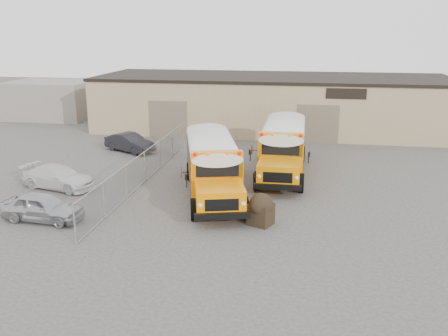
% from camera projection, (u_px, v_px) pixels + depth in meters
% --- Properties ---
extents(ground, '(120.00, 120.00, 0.00)m').
position_uv_depth(ground, '(239.00, 205.00, 25.51)').
color(ground, '#413E3B').
rests_on(ground, ground).
extents(warehouse, '(30.20, 10.20, 4.67)m').
position_uv_depth(warehouse, '(272.00, 102.00, 43.81)').
color(warehouse, '#8E7E58').
rests_on(warehouse, ground).
extents(chainlink_fence, '(0.07, 18.07, 1.81)m').
position_uv_depth(chainlink_fence, '(145.00, 167.00, 29.10)').
color(chainlink_fence, '#97999F').
rests_on(chainlink_fence, ground).
extents(distant_building_left, '(8.00, 6.00, 3.60)m').
position_uv_depth(distant_building_left, '(52.00, 100.00, 49.50)').
color(distant_building_left, gray).
rests_on(distant_building_left, ground).
extents(school_bus_left, '(5.17, 10.62, 3.02)m').
position_uv_depth(school_bus_left, '(205.00, 136.00, 33.25)').
color(school_bus_left, orange).
rests_on(school_bus_left, ground).
extents(school_bus_right, '(3.18, 10.51, 3.07)m').
position_uv_depth(school_bus_right, '(287.00, 124.00, 37.29)').
color(school_bus_right, orange).
rests_on(school_bus_right, ground).
extents(tarp_bundle, '(1.29, 1.24, 1.51)m').
position_uv_depth(tarp_bundle, '(261.00, 209.00, 22.75)').
color(tarp_bundle, black).
rests_on(tarp_bundle, ground).
extents(car_silver, '(3.98, 1.84, 1.32)m').
position_uv_depth(car_silver, '(42.00, 207.00, 23.28)').
color(car_silver, '#B5B6BA').
rests_on(car_silver, ground).
extents(car_white, '(4.65, 2.75, 1.26)m').
position_uv_depth(car_white, '(59.00, 177.00, 28.00)').
color(car_white, silver).
rests_on(car_white, ground).
extents(car_dark, '(4.22, 3.04, 1.32)m').
position_uv_depth(car_dark, '(130.00, 143.00, 36.22)').
color(car_dark, black).
rests_on(car_dark, ground).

